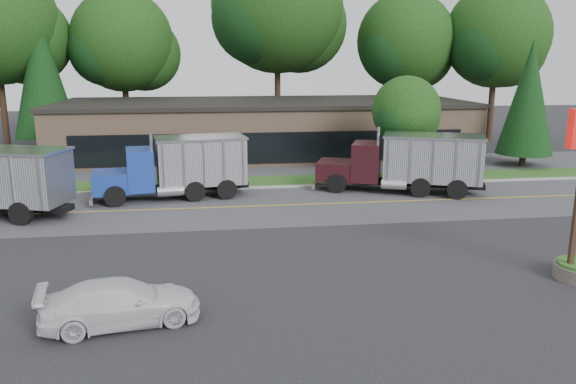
# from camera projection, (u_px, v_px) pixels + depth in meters

# --- Properties ---
(ground) EXTENTS (140.00, 140.00, 0.00)m
(ground) POSITION_uv_depth(u_px,v_px,m) (277.00, 268.00, 20.77)
(ground) COLOR #36363C
(ground) RESTS_ON ground
(road) EXTENTS (60.00, 8.00, 0.02)m
(road) POSITION_uv_depth(u_px,v_px,m) (257.00, 206.00, 29.45)
(road) COLOR #535358
(road) RESTS_ON ground
(center_line) EXTENTS (60.00, 0.12, 0.01)m
(center_line) POSITION_uv_depth(u_px,v_px,m) (257.00, 206.00, 29.45)
(center_line) COLOR gold
(center_line) RESTS_ON ground
(curb) EXTENTS (60.00, 0.30, 0.12)m
(curb) POSITION_uv_depth(u_px,v_px,m) (252.00, 189.00, 33.50)
(curb) COLOR #9E9E99
(curb) RESTS_ON ground
(grass_verge) EXTENTS (60.00, 3.40, 0.03)m
(grass_verge) POSITION_uv_depth(u_px,v_px,m) (250.00, 182.00, 35.24)
(grass_verge) COLOR #255D1F
(grass_verge) RESTS_ON ground
(far_parking) EXTENTS (60.00, 7.00, 0.02)m
(far_parking) POSITION_uv_depth(u_px,v_px,m) (245.00, 168.00, 40.06)
(far_parking) COLOR #535358
(far_parking) RESTS_ON ground
(strip_mall) EXTENTS (32.00, 12.00, 4.00)m
(strip_mall) POSITION_uv_depth(u_px,v_px,m) (265.00, 129.00, 45.65)
(strip_mall) COLOR #A47E64
(strip_mall) RESTS_ON ground
(tree_far_b) EXTENTS (9.58, 9.02, 13.66)m
(tree_far_b) POSITION_uv_depth(u_px,v_px,m) (124.00, 46.00, 50.39)
(tree_far_b) COLOR #382619
(tree_far_b) RESTS_ON ground
(tree_far_c) EXTENTS (12.83, 12.08, 18.31)m
(tree_far_c) POSITION_uv_depth(u_px,v_px,m) (279.00, 13.00, 51.58)
(tree_far_c) COLOR #382619
(tree_far_c) RESTS_ON ground
(tree_far_d) EXTENTS (9.65, 9.08, 13.76)m
(tree_far_d) POSITION_uv_depth(u_px,v_px,m) (406.00, 46.00, 52.80)
(tree_far_d) COLOR #382619
(tree_far_d) RESTS_ON ground
(tree_far_e) EXTENTS (10.13, 9.53, 14.45)m
(tree_far_e) POSITION_uv_depth(u_px,v_px,m) (497.00, 41.00, 51.81)
(tree_far_e) COLOR #382619
(tree_far_e) RESTS_ON ground
(evergreen_left) EXTENTS (5.15, 5.15, 11.70)m
(evergreen_left) POSITION_uv_depth(u_px,v_px,m) (42.00, 73.00, 46.15)
(evergreen_left) COLOR #382619
(evergreen_left) RESTS_ON ground
(evergreen_right) EXTENTS (3.92, 3.92, 8.92)m
(evergreen_right) POSITION_uv_depth(u_px,v_px,m) (528.00, 98.00, 39.61)
(evergreen_right) COLOR #382619
(evergreen_right) RESTS_ON ground
(tree_verge) EXTENTS (4.60, 4.33, 6.56)m
(tree_verge) POSITION_uv_depth(u_px,v_px,m) (407.00, 114.00, 35.64)
(tree_verge) COLOR #382619
(tree_verge) RESTS_ON ground
(dump_truck_blue) EXTENTS (8.54, 3.77, 3.36)m
(dump_truck_blue) POSITION_uv_depth(u_px,v_px,m) (180.00, 166.00, 30.96)
(dump_truck_blue) COLOR black
(dump_truck_blue) RESTS_ON ground
(dump_truck_maroon) EXTENTS (9.60, 5.62, 3.36)m
(dump_truck_maroon) POSITION_uv_depth(u_px,v_px,m) (409.00, 162.00, 32.19)
(dump_truck_maroon) COLOR black
(dump_truck_maroon) RESTS_ON ground
(rally_car) EXTENTS (4.78, 2.64, 1.31)m
(rally_car) POSITION_uv_depth(u_px,v_px,m) (121.00, 302.00, 16.23)
(rally_car) COLOR silver
(rally_car) RESTS_ON ground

